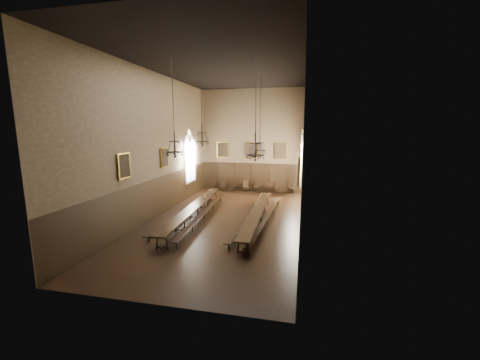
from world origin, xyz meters
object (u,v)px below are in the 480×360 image
(table_right, at_px, (257,217))
(bench_left_outer, at_px, (185,213))
(chair_4, at_px, (256,189))
(chair_6, at_px, (277,190))
(bench_left_inner, at_px, (204,214))
(bench_right_outer, at_px, (267,218))
(chair_2, at_px, (233,188))
(table_left, at_px, (194,212))
(chandelier_back_left, at_px, (202,138))
(chandelier_front_right, at_px, (255,149))
(chair_0, at_px, (213,187))
(chair_5, at_px, (267,189))
(chair_1, at_px, (224,188))
(chandelier_back_right, at_px, (260,145))
(chair_3, at_px, (246,188))
(bench_right_inner, at_px, (249,216))
(chandelier_front_left, at_px, (175,146))
(chair_7, at_px, (291,190))

(table_right, relative_size, bench_left_outer, 1.07)
(chair_4, xyz_separation_m, chair_6, (1.87, -0.04, -0.01))
(bench_left_inner, relative_size, bench_right_outer, 1.02)
(bench_right_outer, height_order, chair_2, chair_2)
(table_left, xyz_separation_m, chair_2, (0.40, 8.66, -0.11))
(chandelier_back_left, xyz_separation_m, chandelier_front_right, (4.44, -4.71, -0.40))
(table_left, relative_size, chandelier_front_right, 2.20)
(bench_right_outer, height_order, chair_0, chair_0)
(bench_left_outer, height_order, chair_2, chair_2)
(chair_0, height_order, chair_5, chair_5)
(chair_1, relative_size, chandelier_back_right, 0.18)
(table_left, xyz_separation_m, bench_left_outer, (-0.67, 0.19, -0.15))
(bench_right_outer, relative_size, chair_3, 10.20)
(bench_left_outer, relative_size, chandelier_back_right, 1.86)
(bench_left_inner, relative_size, chair_3, 10.38)
(chandelier_front_right, bearing_deg, table_left, 152.17)
(table_left, bearing_deg, bench_right_inner, 6.55)
(bench_right_outer, distance_m, chandelier_back_left, 7.11)
(bench_left_outer, xyz_separation_m, chandelier_front_right, (4.86, -2.40, 4.30))
(chair_4, bearing_deg, bench_left_outer, -102.28)
(chandelier_back_left, height_order, chandelier_front_right, same)
(table_right, distance_m, chandelier_front_right, 4.72)
(bench_left_outer, bearing_deg, chair_1, 88.42)
(chair_6, bearing_deg, chair_3, 178.73)
(bench_left_inner, relative_size, chandelier_front_right, 2.08)
(bench_right_outer, height_order, chair_1, chair_1)
(chair_3, relative_size, chandelier_front_left, 0.21)
(chair_5, height_order, chandelier_back_right, chandelier_back_right)
(bench_right_outer, height_order, chandelier_front_left, chandelier_front_left)
(bench_left_outer, relative_size, bench_right_outer, 0.94)
(chandelier_back_right, distance_m, chandelier_front_left, 6.84)
(chair_2, xyz_separation_m, chandelier_back_right, (3.25, -5.57, 4.16))
(table_right, height_order, chair_7, chair_7)
(chair_2, height_order, chandelier_back_left, chandelier_back_left)
(bench_left_inner, distance_m, chandelier_back_left, 5.31)
(bench_right_outer, xyz_separation_m, chandelier_front_right, (-0.36, -2.35, 4.28))
(bench_left_outer, xyz_separation_m, chandelier_back_right, (4.32, 2.89, 4.21))
(chandelier_front_left, bearing_deg, chair_0, 97.86)
(bench_right_outer, xyz_separation_m, chair_1, (-4.98, 8.52, -0.01))
(table_left, bearing_deg, chair_6, 63.29)
(chair_4, bearing_deg, chair_3, -167.69)
(chair_0, height_order, chair_2, chair_2)
(chair_4, height_order, chair_6, chair_4)
(chair_3, relative_size, chair_5, 0.94)
(bench_right_inner, height_order, chair_7, chair_7)
(chandelier_front_right, bearing_deg, chandelier_back_right, 95.82)
(table_left, height_order, table_right, table_left)
(bench_left_outer, height_order, bench_right_outer, bench_right_outer)
(chair_2, relative_size, chandelier_front_right, 0.21)
(chandelier_back_left, height_order, chandelier_back_right, same)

